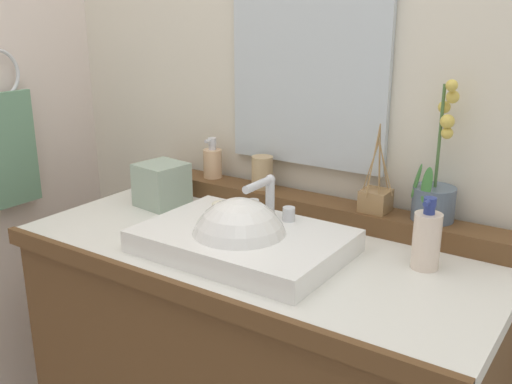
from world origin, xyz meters
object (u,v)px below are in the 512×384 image
at_px(reed_diffuser, 376,199).
at_px(tissue_box, 162,185).
at_px(tumbler_cup, 262,172).
at_px(soap_dispenser, 213,162).
at_px(potted_plant, 435,191).
at_px(lotion_bottle, 427,239).
at_px(sink_basin, 242,244).
at_px(hand_towel, 10,150).
at_px(soap_bar, 223,205).

xyz_separation_m(reed_diffuser, tissue_box, (-0.62, -0.16, -0.02)).
distance_m(tumbler_cup, reed_diffuser, 0.37).
bearing_deg(soap_dispenser, reed_diffuser, -1.52).
xyz_separation_m(potted_plant, lotion_bottle, (0.04, -0.18, -0.06)).
height_order(lotion_bottle, tissue_box, lotion_bottle).
bearing_deg(tumbler_cup, potted_plant, 1.42).
bearing_deg(potted_plant, reed_diffuser, -172.68).
bearing_deg(soap_dispenser, lotion_bottle, -12.99).
bearing_deg(reed_diffuser, sink_basin, -122.33).
distance_m(tissue_box, hand_towel, 0.54).
relative_size(potted_plant, tissue_box, 2.77).
height_order(tumbler_cup, reed_diffuser, reed_diffuser).
xyz_separation_m(sink_basin, hand_towel, (-0.93, 0.01, 0.11)).
distance_m(potted_plant, hand_towel, 1.33).
xyz_separation_m(soap_dispenser, tissue_box, (-0.05, -0.18, -0.04)).
height_order(tissue_box, hand_towel, hand_towel).
distance_m(soap_bar, tissue_box, 0.28).
height_order(sink_basin, lotion_bottle, lotion_bottle).
xyz_separation_m(soap_dispenser, hand_towel, (-0.57, -0.33, 0.03)).
distance_m(sink_basin, potted_plant, 0.51).
xyz_separation_m(soap_bar, tissue_box, (-0.28, 0.06, -0.00)).
relative_size(tumbler_cup, hand_towel, 0.26).
height_order(potted_plant, tissue_box, potted_plant).
relative_size(tissue_box, hand_towel, 0.35).
bearing_deg(soap_dispenser, tumbler_cup, -2.53).
bearing_deg(tissue_box, tumbler_cup, 34.20).
bearing_deg(reed_diffuser, potted_plant, 7.32).
distance_m(soap_dispenser, tissue_box, 0.19).
bearing_deg(sink_basin, potted_plant, 44.18).
bearing_deg(soap_dispenser, potted_plant, 0.33).
xyz_separation_m(soap_bar, tumbler_cup, (-0.02, 0.23, 0.04)).
distance_m(soap_bar, potted_plant, 0.55).
bearing_deg(tumbler_cup, lotion_bottle, -16.49).
xyz_separation_m(soap_dispenser, tumbler_cup, (0.20, -0.01, -0.00)).
distance_m(reed_diffuser, hand_towel, 1.18).
distance_m(lotion_bottle, hand_towel, 1.34).
height_order(soap_bar, reed_diffuser, reed_diffuser).
height_order(potted_plant, reed_diffuser, potted_plant).
distance_m(sink_basin, tumbler_cup, 0.38).
relative_size(soap_bar, potted_plant, 0.19).
xyz_separation_m(sink_basin, soap_bar, (-0.14, 0.10, 0.04)).
bearing_deg(sink_basin, tissue_box, 158.53).
bearing_deg(lotion_bottle, hand_towel, -173.21).
bearing_deg(tumbler_cup, sink_basin, -64.20).
bearing_deg(soap_bar, potted_plant, 26.21).
xyz_separation_m(soap_bar, potted_plant, (0.49, 0.24, 0.06)).
xyz_separation_m(potted_plant, reed_diffuser, (-0.15, -0.02, -0.04)).
bearing_deg(reed_diffuser, hand_towel, -164.37).
bearing_deg(tissue_box, potted_plant, 13.45).
bearing_deg(sink_basin, lotion_bottle, 22.63).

